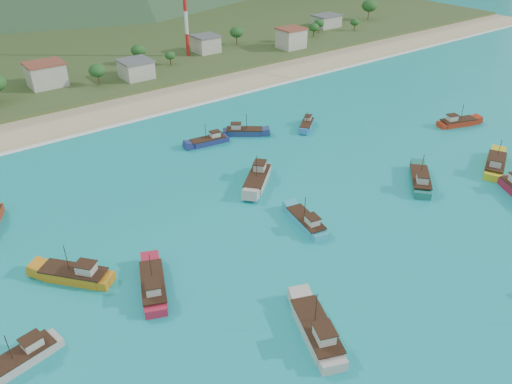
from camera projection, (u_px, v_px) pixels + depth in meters
ground at (290, 271)px, 76.51m from camera, size 600.00×600.00×0.00m
beach at (96, 115)px, 130.84m from camera, size 400.00×18.00×1.20m
land at (29, 61)px, 172.78m from camera, size 400.00×110.00×2.40m
surf_line at (110, 126)px, 124.30m from camera, size 400.00×2.50×0.08m
village at (79, 73)px, 146.00m from camera, size 213.90×28.53×7.24m
vegetation at (58, 73)px, 144.71m from camera, size 277.16×25.81×8.72m
boat_0 at (243, 132)px, 119.70m from camera, size 9.44×8.11×5.72m
boat_2 at (306, 223)px, 86.58m from camera, size 4.75×10.30×5.87m
boat_10 at (495, 166)px, 104.38m from camera, size 12.04×8.23×6.92m
boat_11 at (457, 123)px, 124.45m from camera, size 10.52×6.09×5.97m
boat_12 at (307, 125)px, 123.82m from camera, size 7.85×6.91×4.79m
boat_14 at (258, 179)px, 99.42m from camera, size 11.10×10.31×6.92m
boat_18 at (20, 360)px, 61.03m from camera, size 10.29×4.81×5.86m
boat_19 at (153, 287)px, 72.17m from camera, size 7.19×11.34×6.47m
boat_23 at (317, 332)px, 64.62m from camera, size 7.65×12.37×7.04m
boat_25 at (420, 181)px, 98.78m from camera, size 10.60×10.09×6.68m
boat_27 at (209, 141)px, 115.30m from camera, size 9.47×3.97×5.42m
boat_28 at (76, 275)px, 74.39m from camera, size 9.70×10.63×6.58m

